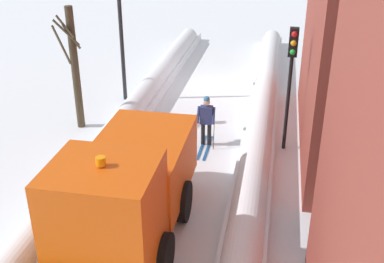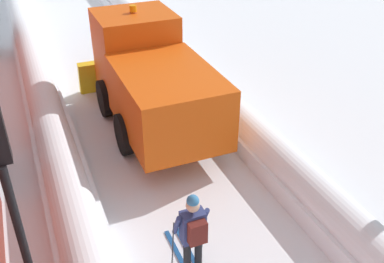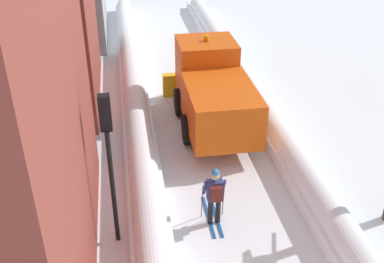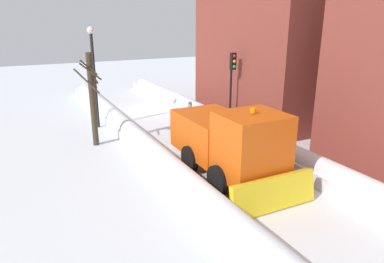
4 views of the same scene
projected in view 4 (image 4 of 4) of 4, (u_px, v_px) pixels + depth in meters
ground_plane at (220, 164)px, 15.19m from camera, size 80.00×80.00×0.00m
snowbank_left at (266, 145)px, 16.10m from camera, size 1.10×36.00×1.02m
snowbank_right at (167, 166)px, 14.04m from camera, size 1.10×36.00×0.91m
building_brick_near at (278, 19)px, 20.87m from camera, size 6.43×9.16×11.83m
plow_truck at (229, 142)px, 13.48m from camera, size 3.20×5.98×3.12m
skier at (190, 116)px, 18.73m from camera, size 0.62×1.80×1.81m
traffic_light_pole at (232, 76)px, 19.39m from camera, size 0.28×0.42×4.20m
street_lamp at (94, 66)px, 19.26m from camera, size 0.40×0.40×5.56m
bare_tree_near at (92, 98)px, 16.75m from camera, size 1.19×0.91×4.48m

